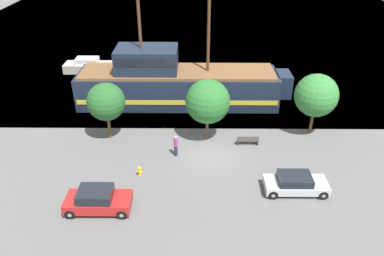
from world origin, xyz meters
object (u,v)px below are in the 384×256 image
object	(u,v)px
fire_hydrant	(140,171)
bench_promenade_east	(248,140)
pirate_ship	(175,83)
moored_boat_dockside	(91,66)
parked_car_curb_mid	(295,183)
pedestrian_walking_near	(176,146)
parked_car_curb_front	(98,200)

from	to	relation	value
fire_hydrant	bench_promenade_east	size ratio (longest dim) A/B	0.44
pirate_ship	moored_boat_dockside	size ratio (longest dim) A/B	3.19
pirate_ship	parked_car_curb_mid	distance (m)	16.45
pirate_ship	parked_car_curb_mid	xyz separation A→B (m)	(8.79, -13.83, -1.46)
parked_car_curb_mid	fire_hydrant	size ratio (longest dim) A/B	5.54
parked_car_curb_mid	pedestrian_walking_near	world-z (taller)	pedestrian_walking_near
parked_car_curb_front	pedestrian_walking_near	xyz separation A→B (m)	(4.68, 6.23, 0.15)
moored_boat_dockside	pedestrian_walking_near	bearing A→B (deg)	-58.62
parked_car_curb_front	pedestrian_walking_near	size ratio (longest dim) A/B	2.32
fire_hydrant	bench_promenade_east	bearing A→B (deg)	26.93
fire_hydrant	moored_boat_dockside	bearing A→B (deg)	112.36
pirate_ship	pedestrian_walking_near	xyz separation A→B (m)	(0.47, -9.54, -1.21)
bench_promenade_east	pedestrian_walking_near	xyz separation A→B (m)	(-5.82, -1.62, 0.47)
fire_hydrant	bench_promenade_east	xyz separation A→B (m)	(8.32, 4.23, 0.03)
parked_car_curb_mid	pirate_ship	bearing A→B (deg)	122.44
pirate_ship	parked_car_curb_mid	world-z (taller)	pirate_ship
parked_car_curb_mid	bench_promenade_east	bearing A→B (deg)	112.95
fire_hydrant	pedestrian_walking_near	world-z (taller)	pedestrian_walking_near
moored_boat_dockside	parked_car_curb_mid	size ratio (longest dim) A/B	1.53
parked_car_curb_mid	fire_hydrant	world-z (taller)	parked_car_curb_mid
moored_boat_dockside	fire_hydrant	size ratio (longest dim) A/B	8.45
pirate_ship	fire_hydrant	distance (m)	12.43
moored_boat_dockside	parked_car_curb_mid	distance (m)	29.50
moored_boat_dockside	parked_car_curb_mid	world-z (taller)	moored_boat_dockside
pirate_ship	fire_hydrant	bearing A→B (deg)	-99.53
bench_promenade_east	pedestrian_walking_near	world-z (taller)	pedestrian_walking_near
parked_car_curb_mid	pedestrian_walking_near	bearing A→B (deg)	152.73
pirate_ship	parked_car_curb_mid	bearing A→B (deg)	-57.56
parked_car_curb_mid	pedestrian_walking_near	size ratio (longest dim) A/B	2.37
parked_car_curb_mid	bench_promenade_east	distance (m)	6.42
moored_boat_dockside	parked_car_curb_mid	bearing A→B (deg)	-49.12
parked_car_curb_front	moored_boat_dockside	bearing A→B (deg)	104.59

